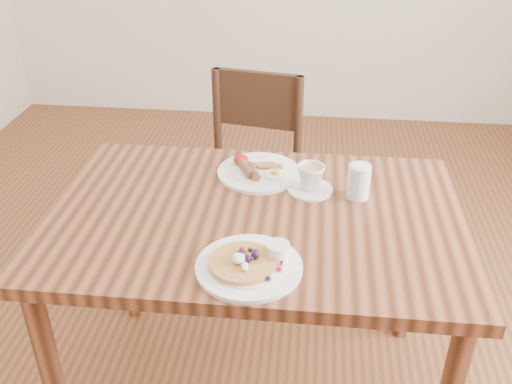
# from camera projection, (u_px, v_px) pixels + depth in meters

# --- Properties ---
(dining_table) EXTENTS (1.20, 0.80, 0.75)m
(dining_table) POSITION_uv_depth(u_px,v_px,m) (256.00, 240.00, 1.70)
(dining_table) COLOR brown
(dining_table) RESTS_ON ground
(chair_far) EXTENTS (0.49, 0.49, 0.88)m
(chair_far) POSITION_uv_depth(u_px,v_px,m) (249.00, 170.00, 2.41)
(chair_far) COLOR #331D12
(chair_far) RESTS_ON ground
(pancake_plate) EXTENTS (0.27, 0.27, 0.06)m
(pancake_plate) POSITION_uv_depth(u_px,v_px,m) (250.00, 264.00, 1.42)
(pancake_plate) COLOR white
(pancake_plate) RESTS_ON dining_table
(breakfast_plate) EXTENTS (0.27, 0.27, 0.04)m
(breakfast_plate) POSITION_uv_depth(u_px,v_px,m) (258.00, 171.00, 1.85)
(breakfast_plate) COLOR white
(breakfast_plate) RESTS_ON dining_table
(teacup_saucer) EXTENTS (0.14, 0.14, 0.09)m
(teacup_saucer) POSITION_uv_depth(u_px,v_px,m) (311.00, 179.00, 1.74)
(teacup_saucer) COLOR white
(teacup_saucer) RESTS_ON dining_table
(water_glass) EXTENTS (0.07, 0.07, 0.11)m
(water_glass) POSITION_uv_depth(u_px,v_px,m) (359.00, 182.00, 1.70)
(water_glass) COLOR silver
(water_glass) RESTS_ON dining_table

